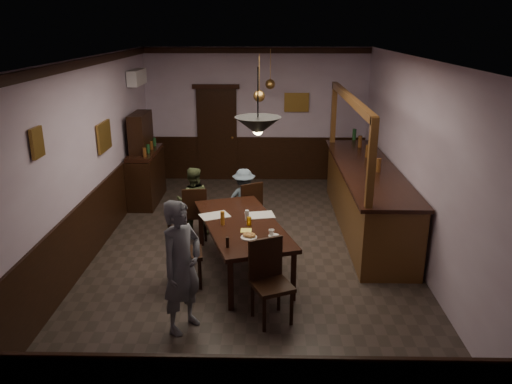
{
  "coord_description": "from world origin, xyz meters",
  "views": [
    {
      "loc": [
        0.22,
        -7.26,
        3.47
      ],
      "look_at": [
        0.08,
        -0.4,
        1.15
      ],
      "focal_mm": 35.0,
      "sensor_mm": 36.0,
      "label": 1
    }
  ],
  "objects_px": {
    "bar_counter": "(366,196)",
    "person_seated_right": "(244,199)",
    "pendant_brass_far": "(270,84)",
    "chair_near": "(269,277)",
    "coffee_cup": "(271,232)",
    "chair_side": "(180,248)",
    "soda_can": "(249,221)",
    "chair_far_right": "(249,205)",
    "sideboard": "(145,167)",
    "dining_table": "(242,227)",
    "person_seated_left": "(193,201)",
    "chair_far_left": "(195,211)",
    "person_standing": "(182,267)",
    "pendant_brass_mid": "(259,96)",
    "pendant_iron": "(258,126)"
  },
  "relations": [
    {
      "from": "bar_counter",
      "to": "person_seated_right",
      "type": "bearing_deg",
      "value": -178.6
    },
    {
      "from": "person_seated_right",
      "to": "pendant_brass_far",
      "type": "height_order",
      "value": "pendant_brass_far"
    },
    {
      "from": "chair_near",
      "to": "coffee_cup",
      "type": "height_order",
      "value": "chair_near"
    },
    {
      "from": "chair_side",
      "to": "soda_can",
      "type": "height_order",
      "value": "chair_side"
    },
    {
      "from": "bar_counter",
      "to": "pendant_brass_far",
      "type": "bearing_deg",
      "value": 130.28
    },
    {
      "from": "chair_far_right",
      "to": "chair_near",
      "type": "bearing_deg",
      "value": 67.99
    },
    {
      "from": "person_seated_right",
      "to": "soda_can",
      "type": "height_order",
      "value": "person_seated_right"
    },
    {
      "from": "sideboard",
      "to": "bar_counter",
      "type": "xyz_separation_m",
      "value": [
        4.2,
        -1.3,
        -0.13
      ]
    },
    {
      "from": "dining_table",
      "to": "person_seated_left",
      "type": "distance_m",
      "value": 1.62
    },
    {
      "from": "chair_side",
      "to": "chair_far_left",
      "type": "bearing_deg",
      "value": -9.21
    },
    {
      "from": "person_seated_left",
      "to": "pendant_brass_far",
      "type": "xyz_separation_m",
      "value": [
        1.32,
        2.32,
        1.7
      ]
    },
    {
      "from": "soda_can",
      "to": "dining_table",
      "type": "bearing_deg",
      "value": 139.01
    },
    {
      "from": "chair_far_left",
      "to": "chair_side",
      "type": "height_order",
      "value": "chair_side"
    },
    {
      "from": "person_standing",
      "to": "bar_counter",
      "type": "distance_m",
      "value": 4.19
    },
    {
      "from": "bar_counter",
      "to": "pendant_brass_mid",
      "type": "distance_m",
      "value": 2.56
    },
    {
      "from": "dining_table",
      "to": "soda_can",
      "type": "bearing_deg",
      "value": -40.99
    },
    {
      "from": "bar_counter",
      "to": "chair_far_right",
      "type": "bearing_deg",
      "value": -171.4
    },
    {
      "from": "person_seated_left",
      "to": "coffee_cup",
      "type": "distance_m",
      "value": 2.24
    },
    {
      "from": "person_standing",
      "to": "person_seated_left",
      "type": "distance_m",
      "value": 2.87
    },
    {
      "from": "soda_can",
      "to": "sideboard",
      "type": "height_order",
      "value": "sideboard"
    },
    {
      "from": "person_standing",
      "to": "soda_can",
      "type": "xyz_separation_m",
      "value": [
        0.73,
        1.42,
        0.0
      ]
    },
    {
      "from": "soda_can",
      "to": "chair_far_left",
      "type": "bearing_deg",
      "value": 128.77
    },
    {
      "from": "person_seated_left",
      "to": "pendant_iron",
      "type": "xyz_separation_m",
      "value": [
        1.14,
        -2.1,
        1.71
      ]
    },
    {
      "from": "chair_far_right",
      "to": "bar_counter",
      "type": "distance_m",
      "value": 2.08
    },
    {
      "from": "chair_far_left",
      "to": "pendant_brass_mid",
      "type": "xyz_separation_m",
      "value": [
        1.05,
        0.85,
        1.79
      ]
    },
    {
      "from": "coffee_cup",
      "to": "pendant_iron",
      "type": "distance_m",
      "value": 1.55
    },
    {
      "from": "person_seated_left",
      "to": "bar_counter",
      "type": "relative_size",
      "value": 0.28
    },
    {
      "from": "person_seated_left",
      "to": "coffee_cup",
      "type": "bearing_deg",
      "value": 121.53
    },
    {
      "from": "person_seated_left",
      "to": "coffee_cup",
      "type": "relative_size",
      "value": 14.86
    },
    {
      "from": "chair_far_right",
      "to": "soda_can",
      "type": "bearing_deg",
      "value": 62.7
    },
    {
      "from": "chair_far_right",
      "to": "chair_side",
      "type": "distance_m",
      "value": 2.02
    },
    {
      "from": "chair_near",
      "to": "pendant_iron",
      "type": "distance_m",
      "value": 1.82
    },
    {
      "from": "dining_table",
      "to": "chair_far_left",
      "type": "bearing_deg",
      "value": 127.71
    },
    {
      "from": "chair_far_left",
      "to": "sideboard",
      "type": "relative_size",
      "value": 0.51
    },
    {
      "from": "dining_table",
      "to": "pendant_iron",
      "type": "relative_size",
      "value": 2.99
    },
    {
      "from": "chair_side",
      "to": "coffee_cup",
      "type": "xyz_separation_m",
      "value": [
        1.25,
        0.01,
        0.25
      ]
    },
    {
      "from": "dining_table",
      "to": "sideboard",
      "type": "xyz_separation_m",
      "value": [
        -2.09,
        2.96,
        0.04
      ]
    },
    {
      "from": "chair_far_right",
      "to": "pendant_brass_far",
      "type": "xyz_separation_m",
      "value": [
        0.36,
        2.31,
        1.78
      ]
    },
    {
      "from": "person_standing",
      "to": "pendant_brass_mid",
      "type": "xyz_separation_m",
      "value": [
        0.84,
        3.43,
        1.49
      ]
    },
    {
      "from": "chair_side",
      "to": "pendant_brass_far",
      "type": "bearing_deg",
      "value": -26.03
    },
    {
      "from": "person_seated_right",
      "to": "pendant_iron",
      "type": "relative_size",
      "value": 1.36
    },
    {
      "from": "person_seated_right",
      "to": "chair_side",
      "type": "bearing_deg",
      "value": 64.98
    },
    {
      "from": "person_standing",
      "to": "pendant_brass_mid",
      "type": "height_order",
      "value": "pendant_brass_mid"
    },
    {
      "from": "chair_side",
      "to": "pendant_brass_mid",
      "type": "height_order",
      "value": "pendant_brass_mid"
    },
    {
      "from": "coffee_cup",
      "to": "pendant_iron",
      "type": "xyz_separation_m",
      "value": [
        -0.18,
        -0.31,
        1.51
      ]
    },
    {
      "from": "dining_table",
      "to": "pendant_brass_mid",
      "type": "distance_m",
      "value": 2.52
    },
    {
      "from": "soda_can",
      "to": "pendant_brass_far",
      "type": "bearing_deg",
      "value": 85.26
    },
    {
      "from": "person_seated_right",
      "to": "pendant_brass_mid",
      "type": "height_order",
      "value": "pendant_brass_mid"
    },
    {
      "from": "chair_far_right",
      "to": "person_seated_left",
      "type": "distance_m",
      "value": 0.96
    },
    {
      "from": "chair_side",
      "to": "person_seated_right",
      "type": "relative_size",
      "value": 0.93
    }
  ]
}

